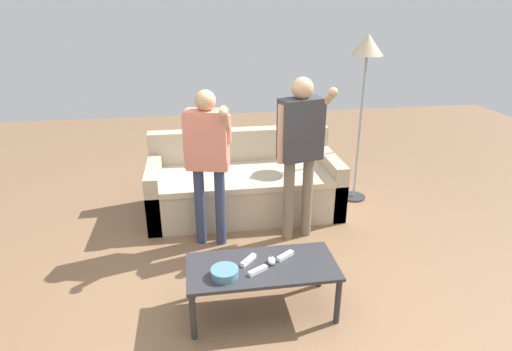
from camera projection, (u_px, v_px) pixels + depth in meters
The scene contains 11 objects.
ground_plane at pixel (257, 300), 3.31m from camera, with size 12.00×12.00×0.00m, color brown.
couch at pixel (244, 185), 4.67m from camera, with size 2.04×0.95×0.83m.
coffee_table at pixel (262, 271), 3.07m from camera, with size 1.09×0.50×0.39m.
snack_bowl at pixel (225, 273), 2.92m from camera, with size 0.19×0.19×0.06m, color teal.
game_remote_nunchuk at pixel (271, 260), 3.07m from camera, with size 0.06×0.09×0.05m.
floor_lamp at pixel (366, 58), 4.44m from camera, with size 0.34×0.34×1.86m.
player_left at pixel (208, 152), 3.76m from camera, with size 0.42×0.42×1.48m.
player_right at pixel (300, 142), 3.84m from camera, with size 0.50×0.32×1.57m.
game_remote_wand_near at pixel (285, 256), 3.15m from camera, with size 0.14×0.12×0.03m.
game_remote_wand_far at pixel (248, 260), 3.09m from camera, with size 0.13×0.14×0.03m.
game_remote_wand_spare at pixel (258, 270), 2.97m from camera, with size 0.15×0.11×0.03m.
Camera 1 is at (-0.42, -2.66, 2.16)m, focal length 29.68 mm.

